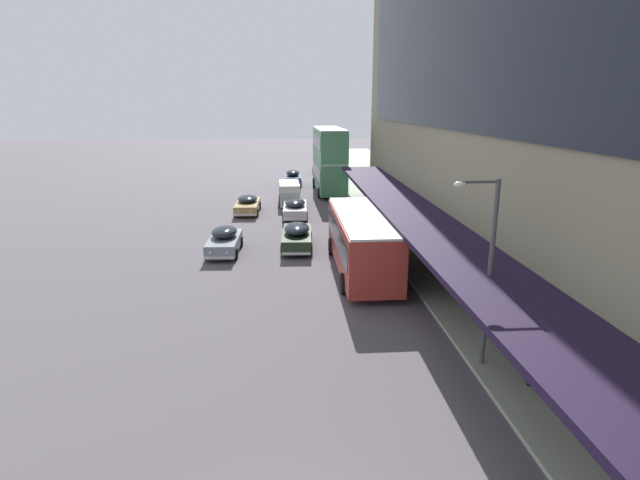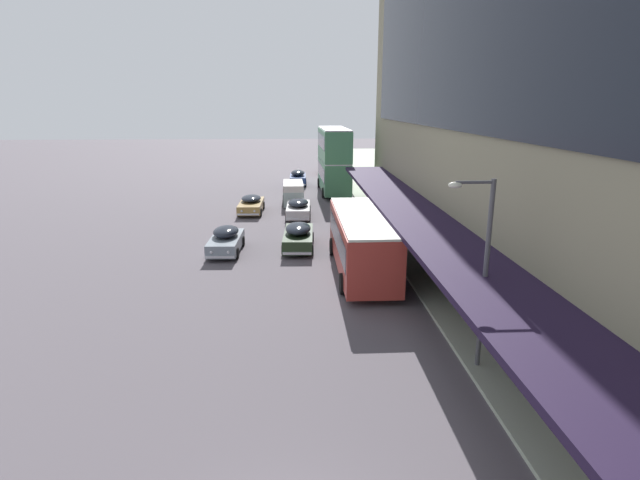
{
  "view_description": "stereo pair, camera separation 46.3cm",
  "coord_description": "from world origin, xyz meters",
  "px_view_note": "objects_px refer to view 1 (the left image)",
  "views": [
    {
      "loc": [
        -0.2,
        -7.48,
        8.75
      ],
      "look_at": [
        1.59,
        17.55,
        1.83
      ],
      "focal_mm": 28.0,
      "sensor_mm": 36.0,
      "label": 1
    },
    {
      "loc": [
        0.26,
        -7.51,
        8.75
      ],
      "look_at": [
        1.59,
        17.55,
        1.83
      ],
      "focal_mm": 28.0,
      "sensor_mm": 36.0,
      "label": 2
    }
  ],
  "objects_px": {
    "sedan_lead_mid": "(297,236)",
    "sedan_trailing_mid": "(293,178)",
    "sedan_trailing_near": "(248,204)",
    "sedan_oncoming_rear": "(295,208)",
    "street_lamp": "(486,259)",
    "transit_bus_kerbside_rear": "(329,158)",
    "sedan_second_mid": "(320,167)",
    "vw_van": "(289,192)",
    "sedan_oncoming_front": "(224,240)",
    "transit_bus_kerbside_front": "(361,239)",
    "pedestrian_at_kerb": "(535,355)"
  },
  "relations": [
    {
      "from": "sedan_lead_mid",
      "to": "sedan_trailing_mid",
      "type": "height_order",
      "value": "sedan_trailing_mid"
    },
    {
      "from": "sedan_trailing_near",
      "to": "sedan_trailing_mid",
      "type": "relative_size",
      "value": 1.06
    },
    {
      "from": "sedan_oncoming_rear",
      "to": "street_lamp",
      "type": "bearing_deg",
      "value": -76.59
    },
    {
      "from": "transit_bus_kerbside_rear",
      "to": "sedan_second_mid",
      "type": "xyz_separation_m",
      "value": [
        0.12,
        14.05,
        -2.6
      ]
    },
    {
      "from": "sedan_second_mid",
      "to": "vw_van",
      "type": "height_order",
      "value": "vw_van"
    },
    {
      "from": "sedan_oncoming_front",
      "to": "street_lamp",
      "type": "distance_m",
      "value": 17.79
    },
    {
      "from": "transit_bus_kerbside_front",
      "to": "street_lamp",
      "type": "relative_size",
      "value": 1.54
    },
    {
      "from": "transit_bus_kerbside_front",
      "to": "pedestrian_at_kerb",
      "type": "relative_size",
      "value": 5.27
    },
    {
      "from": "sedan_second_mid",
      "to": "sedan_lead_mid",
      "type": "height_order",
      "value": "sedan_second_mid"
    },
    {
      "from": "pedestrian_at_kerb",
      "to": "street_lamp",
      "type": "relative_size",
      "value": 0.29
    },
    {
      "from": "sedan_oncoming_front",
      "to": "transit_bus_kerbside_rear",
      "type": "bearing_deg",
      "value": 68.22
    },
    {
      "from": "transit_bus_kerbside_front",
      "to": "street_lamp",
      "type": "bearing_deg",
      "value": -76.45
    },
    {
      "from": "transit_bus_kerbside_front",
      "to": "sedan_oncoming_rear",
      "type": "height_order",
      "value": "transit_bus_kerbside_front"
    },
    {
      "from": "sedan_trailing_near",
      "to": "sedan_lead_mid",
      "type": "relative_size",
      "value": 0.98
    },
    {
      "from": "sedan_oncoming_front",
      "to": "sedan_oncoming_rear",
      "type": "bearing_deg",
      "value": 64.42
    },
    {
      "from": "sedan_second_mid",
      "to": "sedan_oncoming_front",
      "type": "relative_size",
      "value": 0.99
    },
    {
      "from": "sedan_oncoming_front",
      "to": "vw_van",
      "type": "bearing_deg",
      "value": 74.44
    },
    {
      "from": "sedan_lead_mid",
      "to": "pedestrian_at_kerb",
      "type": "distance_m",
      "value": 17.77
    },
    {
      "from": "sedan_trailing_near",
      "to": "vw_van",
      "type": "relative_size",
      "value": 1.06
    },
    {
      "from": "street_lamp",
      "to": "sedan_lead_mid",
      "type": "bearing_deg",
      "value": 111.02
    },
    {
      "from": "sedan_trailing_mid",
      "to": "pedestrian_at_kerb",
      "type": "relative_size",
      "value": 2.48
    },
    {
      "from": "sedan_second_mid",
      "to": "street_lamp",
      "type": "xyz_separation_m",
      "value": [
        1.84,
        -48.72,
        3.05
      ]
    },
    {
      "from": "sedan_oncoming_front",
      "to": "sedan_second_mid",
      "type": "bearing_deg",
      "value": 76.5
    },
    {
      "from": "transit_bus_kerbside_rear",
      "to": "pedestrian_at_kerb",
      "type": "bearing_deg",
      "value": -84.96
    },
    {
      "from": "transit_bus_kerbside_front",
      "to": "street_lamp",
      "type": "distance_m",
      "value": 10.64
    },
    {
      "from": "sedan_second_mid",
      "to": "sedan_trailing_mid",
      "type": "xyz_separation_m",
      "value": [
        -3.66,
        -8.99,
        -0.01
      ]
    },
    {
      "from": "sedan_oncoming_front",
      "to": "sedan_trailing_mid",
      "type": "height_order",
      "value": "sedan_trailing_mid"
    },
    {
      "from": "sedan_trailing_mid",
      "to": "vw_van",
      "type": "xyz_separation_m",
      "value": [
        -0.52,
        -10.76,
        0.29
      ]
    },
    {
      "from": "transit_bus_kerbside_rear",
      "to": "sedan_oncoming_rear",
      "type": "relative_size",
      "value": 1.96
    },
    {
      "from": "transit_bus_kerbside_front",
      "to": "sedan_trailing_mid",
      "type": "bearing_deg",
      "value": 95.9
    },
    {
      "from": "vw_van",
      "to": "pedestrian_at_kerb",
      "type": "relative_size",
      "value": 2.46
    },
    {
      "from": "transit_bus_kerbside_rear",
      "to": "sedan_trailing_near",
      "type": "distance_m",
      "value": 12.1
    },
    {
      "from": "vw_van",
      "to": "street_lamp",
      "type": "bearing_deg",
      "value": -78.26
    },
    {
      "from": "vw_van",
      "to": "street_lamp",
      "type": "xyz_separation_m",
      "value": [
        6.02,
        -28.96,
        2.78
      ]
    },
    {
      "from": "sedan_trailing_near",
      "to": "sedan_oncoming_front",
      "type": "distance_m",
      "value": 11.3
    },
    {
      "from": "sedan_lead_mid",
      "to": "street_lamp",
      "type": "bearing_deg",
      "value": -68.98
    },
    {
      "from": "sedan_lead_mid",
      "to": "sedan_second_mid",
      "type": "bearing_deg",
      "value": 83.45
    },
    {
      "from": "sedan_lead_mid",
      "to": "sedan_trailing_mid",
      "type": "xyz_separation_m",
      "value": [
        0.22,
        24.83,
        0.01
      ]
    },
    {
      "from": "transit_bus_kerbside_front",
      "to": "sedan_lead_mid",
      "type": "relative_size",
      "value": 1.97
    },
    {
      "from": "transit_bus_kerbside_front",
      "to": "sedan_second_mid",
      "type": "bearing_deg",
      "value": 89.1
    },
    {
      "from": "transit_bus_kerbside_front",
      "to": "transit_bus_kerbside_rear",
      "type": "relative_size",
      "value": 1.03
    },
    {
      "from": "sedan_lead_mid",
      "to": "pedestrian_at_kerb",
      "type": "height_order",
      "value": "pedestrian_at_kerb"
    },
    {
      "from": "transit_bus_kerbside_front",
      "to": "sedan_trailing_mid",
      "type": "distance_m",
      "value": 29.76
    },
    {
      "from": "sedan_oncoming_front",
      "to": "street_lamp",
      "type": "height_order",
      "value": "street_lamp"
    },
    {
      "from": "pedestrian_at_kerb",
      "to": "sedan_lead_mid",
      "type": "bearing_deg",
      "value": 113.02
    },
    {
      "from": "sedan_oncoming_front",
      "to": "vw_van",
      "type": "relative_size",
      "value": 0.98
    },
    {
      "from": "sedan_trailing_near",
      "to": "sedan_oncoming_front",
      "type": "bearing_deg",
      "value": -93.13
    },
    {
      "from": "sedan_oncoming_rear",
      "to": "street_lamp",
      "type": "xyz_separation_m",
      "value": [
        5.64,
        -23.63,
        3.14
      ]
    },
    {
      "from": "sedan_trailing_mid",
      "to": "street_lamp",
      "type": "xyz_separation_m",
      "value": [
        5.5,
        -39.73,
        3.07
      ]
    },
    {
      "from": "street_lamp",
      "to": "sedan_trailing_mid",
      "type": "bearing_deg",
      "value": 97.88
    }
  ]
}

